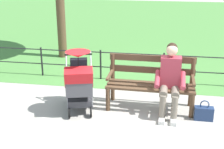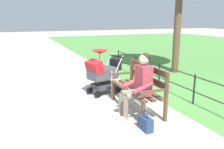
# 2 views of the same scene
# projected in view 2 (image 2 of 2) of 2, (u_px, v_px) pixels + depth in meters

# --- Properties ---
(ground_plane) EXTENTS (60.00, 60.00, 0.00)m
(ground_plane) POSITION_uv_depth(u_px,v_px,m) (125.00, 102.00, 5.64)
(ground_plane) COLOR #ADA89E
(park_bench) EXTENTS (1.61, 0.63, 0.96)m
(park_bench) POSITION_uv_depth(u_px,v_px,m) (140.00, 85.00, 5.11)
(park_bench) COLOR brown
(park_bench) RESTS_ON ground
(person_on_bench) EXTENTS (0.54, 0.74, 1.28)m
(person_on_bench) POSITION_uv_depth(u_px,v_px,m) (138.00, 83.00, 4.69)
(person_on_bench) COLOR slate
(person_on_bench) RESTS_ON ground
(stroller) EXTENTS (0.70, 0.98, 1.15)m
(stroller) POSITION_uv_depth(u_px,v_px,m) (102.00, 72.00, 6.09)
(stroller) COLOR black
(stroller) RESTS_ON ground
(handbag) EXTENTS (0.32, 0.14, 0.37)m
(handbag) POSITION_uv_depth(u_px,v_px,m) (145.00, 123.00, 4.21)
(handbag) COLOR navy
(handbag) RESTS_ON ground
(park_fence) EXTENTS (7.19, 0.04, 0.70)m
(park_fence) POSITION_uv_depth(u_px,v_px,m) (175.00, 79.00, 6.05)
(park_fence) COLOR black
(park_fence) RESTS_ON ground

